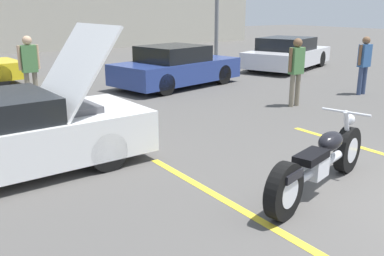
{
  "coord_description": "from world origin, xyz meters",
  "views": [
    {
      "loc": [
        -5.3,
        -2.04,
        2.41
      ],
      "look_at": [
        -2.08,
        2.61,
        0.8
      ],
      "focal_mm": 40.0,
      "sensor_mm": 36.0,
      "label": 1
    }
  ],
  "objects": [
    {
      "name": "spectator_midground",
      "position": [
        5.46,
        5.07,
        0.96
      ],
      "size": [
        0.52,
        0.21,
        1.62
      ],
      "color": "#38476B",
      "rests_on": "ground"
    },
    {
      "name": "parked_car_mid_row",
      "position": [
        1.83,
        9.14,
        0.59
      ],
      "size": [
        4.38,
        2.62,
        1.26
      ],
      "rotation": [
        0.0,
        0.0,
        0.21
      ],
      "color": "navy",
      "rests_on": "ground"
    },
    {
      "name": "spectator_by_show_car",
      "position": [
        -2.59,
        8.95,
        1.03
      ],
      "size": [
        0.52,
        0.23,
        1.73
      ],
      "color": "gray",
      "rests_on": "ground"
    },
    {
      "name": "spectator_near_motorcycle",
      "position": [
        2.76,
        5.13,
        0.99
      ],
      "size": [
        0.52,
        0.22,
        1.67
      ],
      "color": "gray",
      "rests_on": "ground"
    },
    {
      "name": "parking_stripe_foreground",
      "position": [
        -2.08,
        1.31,
        0.0
      ],
      "size": [
        0.12,
        4.76,
        0.01
      ],
      "primitive_type": "cube",
      "color": "yellow",
      "rests_on": "ground"
    },
    {
      "name": "parked_car_right_row",
      "position": [
        7.55,
        9.88,
        0.59
      ],
      "size": [
        4.88,
        3.37,
        1.25
      ],
      "rotation": [
        0.0,
        0.0,
        0.35
      ],
      "color": "silver",
      "rests_on": "ground"
    },
    {
      "name": "motorcycle",
      "position": [
        -0.88,
        1.37,
        0.41
      ],
      "size": [
        2.6,
        0.97,
        0.98
      ],
      "rotation": [
        0.0,
        0.0,
        0.27
      ],
      "color": "black",
      "rests_on": "ground"
    },
    {
      "name": "far_building",
      "position": [
        0.0,
        23.99,
        2.34
      ],
      "size": [
        32.0,
        4.2,
        4.4
      ],
      "color": "#B2AD9E",
      "rests_on": "ground"
    }
  ]
}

